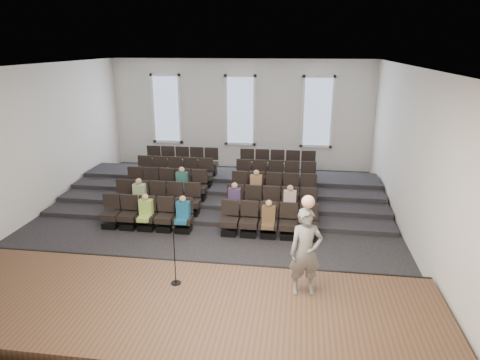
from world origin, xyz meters
The scene contains 14 objects.
ground centered at (0.00, 0.00, 0.00)m, with size 14.00×14.00×0.00m, color black.
ceiling centered at (0.00, 0.00, 5.01)m, with size 12.00×14.00×0.02m, color white.
wall_back centered at (0.00, 7.02, 2.50)m, with size 12.00×0.04×5.00m, color silver.
wall_front centered at (0.00, -7.02, 2.50)m, with size 12.00×0.04×5.00m, color silver.
wall_left centered at (-6.02, 0.00, 2.50)m, with size 0.04×14.00×5.00m, color silver.
wall_right centered at (6.02, 0.00, 2.50)m, with size 0.04×14.00×5.00m, color silver.
stage centered at (0.00, -5.10, 0.25)m, with size 11.80×3.60×0.50m, color #513523.
stage_lip centered at (0.00, -3.33, 0.25)m, with size 11.80×0.06×0.52m, color black.
risers centered at (0.00, 3.17, 0.20)m, with size 11.80×4.80×0.60m.
seating_rows centered at (0.00, 1.54, 0.68)m, with size 6.80×4.70×1.67m.
windows centered at (0.00, 6.95, 2.70)m, with size 8.44×0.10×3.24m.
audience centered at (0.00, 0.32, 0.81)m, with size 5.45×2.64×1.10m.
speaker centered at (2.98, -4.32, 1.46)m, with size 0.70×0.46×1.92m, color slate.
mic_stand centered at (0.14, -4.36, 0.91)m, with size 0.23×0.23×1.39m.
Camera 1 is at (2.75, -12.50, 5.63)m, focal length 32.00 mm.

